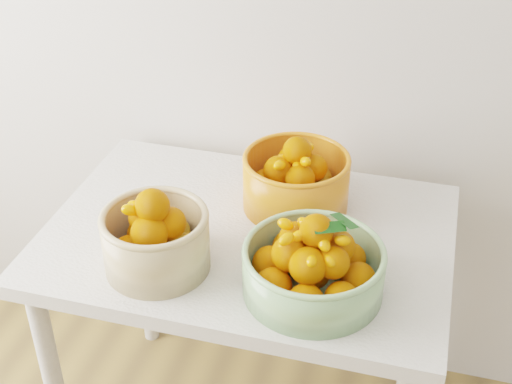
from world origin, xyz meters
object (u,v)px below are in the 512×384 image
table (248,261)px  bowl_green (312,266)px  bowl_cream (156,238)px  bowl_orange (296,181)px

table → bowl_green: size_ratio=2.44×
bowl_cream → bowl_orange: 0.41m
table → bowl_orange: bowl_orange is taller
table → bowl_orange: 0.24m
bowl_green → table: bearing=138.5°
bowl_cream → bowl_green: bearing=1.9°
bowl_cream → table: bearing=48.8°
bowl_cream → bowl_orange: bowl_cream is taller
table → bowl_orange: size_ratio=3.21×
table → bowl_green: bearing=-41.5°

